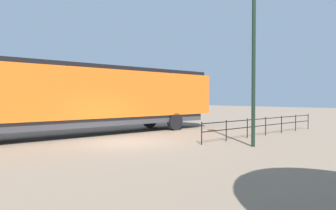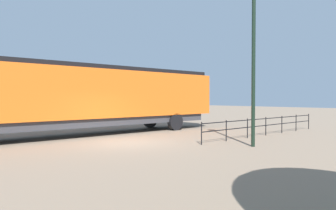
{
  "view_description": "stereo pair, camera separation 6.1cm",
  "coord_description": "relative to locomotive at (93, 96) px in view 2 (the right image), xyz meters",
  "views": [
    {
      "loc": [
        12.21,
        -8.55,
        2.1
      ],
      "look_at": [
        0.39,
        2.14,
        1.74
      ],
      "focal_mm": 34.07,
      "sensor_mm": 36.0,
      "label": 1
    },
    {
      "loc": [
        12.25,
        -8.51,
        2.1
      ],
      "look_at": [
        0.39,
        2.14,
        1.74
      ],
      "focal_mm": 34.07,
      "sensor_mm": 36.0,
      "label": 2
    }
  ],
  "objects": [
    {
      "name": "ground_plane",
      "position": [
        4.02,
        -0.4,
        -2.21
      ],
      "size": [
        120.0,
        120.0,
        0.0
      ],
      "primitive_type": "plane",
      "color": "#84705B"
    },
    {
      "name": "locomotive",
      "position": [
        0.0,
        0.0,
        0.0
      ],
      "size": [
        2.9,
        17.64,
        3.89
      ],
      "color": "orange",
      "rests_on": "ground_plane"
    },
    {
      "name": "lamp_post",
      "position": [
        8.56,
        2.91,
        2.96
      ],
      "size": [
        0.57,
        0.57,
        7.15
      ],
      "color": "black",
      "rests_on": "ground_plane"
    },
    {
      "name": "platform_fence",
      "position": [
        6.73,
        6.97,
        -1.54
      ],
      "size": [
        0.05,
        10.69,
        1.02
      ],
      "color": "black",
      "rests_on": "ground_plane"
    }
  ]
}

